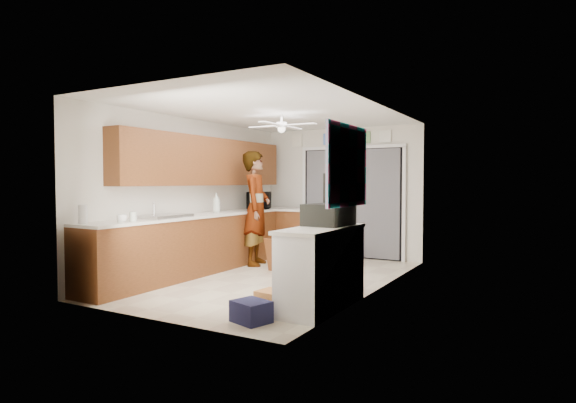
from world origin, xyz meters
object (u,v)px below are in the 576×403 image
at_px(cardboard_box, 275,302).
at_px(dog, 342,254).
at_px(suitcase, 329,215).
at_px(paper_towel_roll, 83,214).
at_px(man, 256,208).
at_px(navy_crate, 251,312).
at_px(microwave, 259,200).
at_px(soap_bottle, 216,203).
at_px(cup, 122,218).

relative_size(cardboard_box, dog, 0.72).
height_order(suitcase, dog, suitcase).
height_order(paper_towel_roll, man, man).
bearing_deg(navy_crate, paper_towel_roll, -175.67).
bearing_deg(dog, microwave, 168.13).
height_order(suitcase, man, man).
distance_m(navy_crate, man, 3.57).
height_order(soap_bottle, suitcase, soap_bottle).
relative_size(microwave, paper_towel_roll, 2.48).
bearing_deg(cardboard_box, man, 126.98).
xyz_separation_m(cup, suitcase, (2.50, 0.92, 0.08)).
distance_m(soap_bottle, cardboard_box, 3.19).
bearing_deg(suitcase, soap_bottle, 157.57).
bearing_deg(soap_bottle, cup, -85.74).
xyz_separation_m(cup, man, (0.28, 2.73, 0.01)).
bearing_deg(dog, paper_towel_roll, -124.15).
relative_size(cup, paper_towel_roll, 0.54).
height_order(cup, man, man).
bearing_deg(paper_towel_roll, navy_crate, 4.33).
bearing_deg(microwave, dog, -119.92).
bearing_deg(paper_towel_roll, microwave, 88.08).
bearing_deg(paper_towel_roll, dog, 62.25).
height_order(soap_bottle, navy_crate, soap_bottle).
relative_size(suitcase, dog, 1.12).
relative_size(man, dog, 3.70).
relative_size(soap_bottle, man, 0.17).
distance_m(paper_towel_roll, cardboard_box, 2.66).
height_order(paper_towel_roll, suitcase, suitcase).
height_order(microwave, cardboard_box, microwave).
bearing_deg(cardboard_box, cup, -173.89).
bearing_deg(dog, suitcase, -77.21).
relative_size(cup, navy_crate, 0.35).
xyz_separation_m(soap_bottle, dog, (1.84, 1.12, -0.90)).
distance_m(paper_towel_roll, man, 3.16).
bearing_deg(man, navy_crate, -167.95).
relative_size(soap_bottle, dog, 0.62).
relative_size(paper_towel_roll, cardboard_box, 0.61).
distance_m(suitcase, cardboard_box, 1.22).
distance_m(soap_bottle, navy_crate, 3.45).
height_order(cup, paper_towel_roll, paper_towel_roll).
bearing_deg(cardboard_box, dog, 99.02).
distance_m(microwave, man, 0.85).
bearing_deg(cup, microwave, 92.14).
height_order(paper_towel_roll, cardboard_box, paper_towel_roll).
xyz_separation_m(microwave, dog, (1.80, -0.17, -0.89)).
bearing_deg(dog, navy_crate, -88.97).
distance_m(paper_towel_roll, navy_crate, 2.57).
xyz_separation_m(man, dog, (1.39, 0.56, -0.79)).
relative_size(cardboard_box, man, 0.19).
relative_size(suitcase, navy_crate, 1.64).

